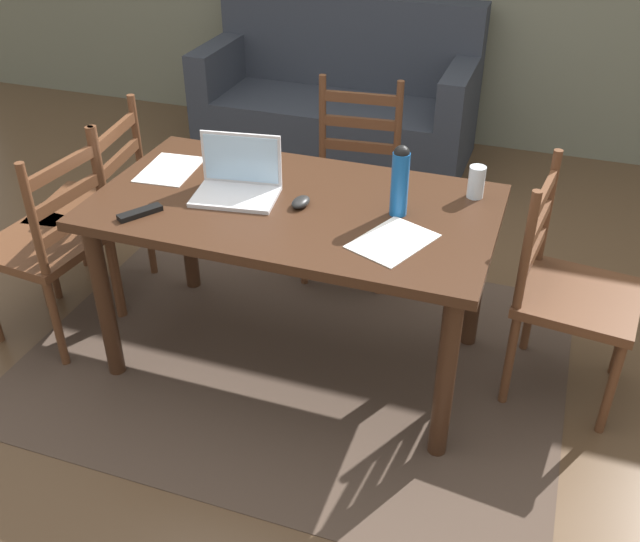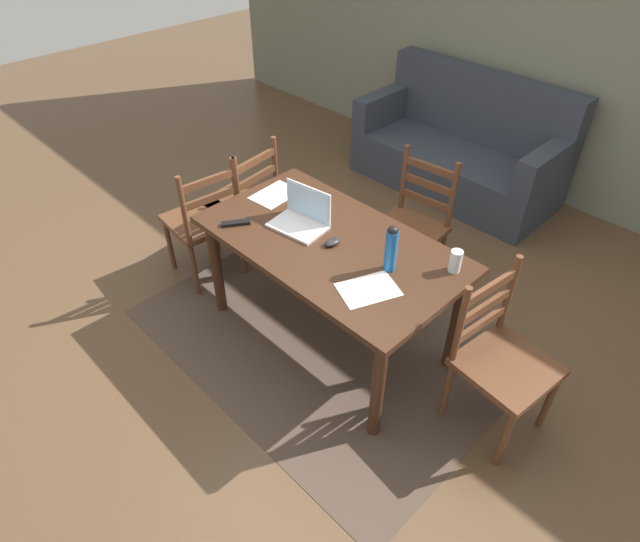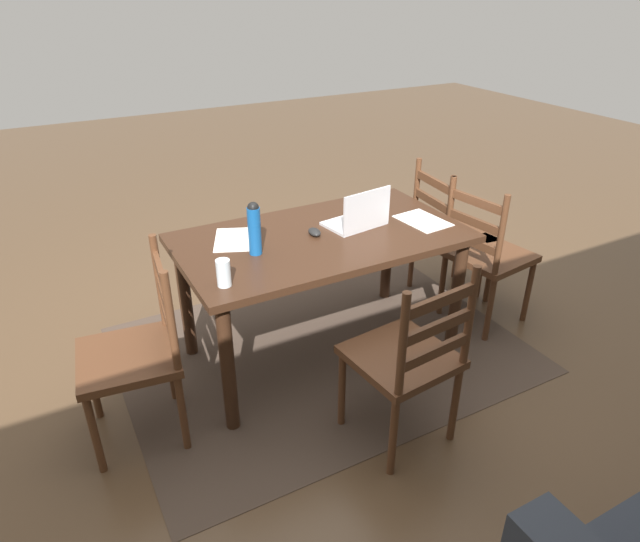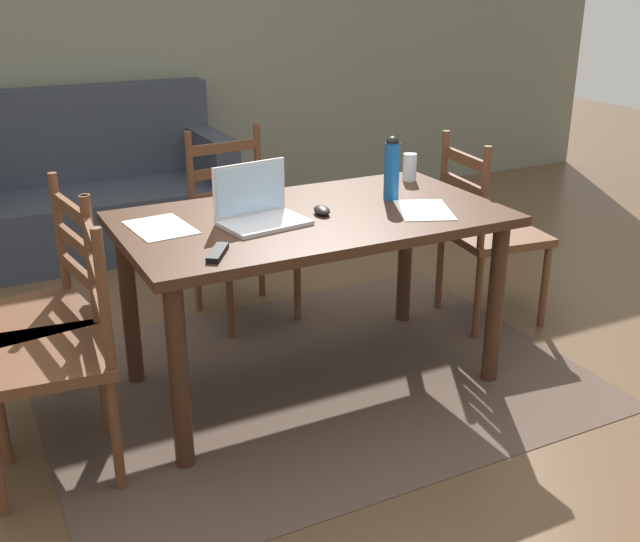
# 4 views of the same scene
# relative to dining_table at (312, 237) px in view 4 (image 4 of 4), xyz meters

# --- Properties ---
(ground_plane) EXTENTS (14.00, 14.00, 0.00)m
(ground_plane) POSITION_rel_dining_table_xyz_m (0.00, 0.00, -0.66)
(ground_plane) COLOR brown
(area_rug) EXTENTS (2.27, 1.71, 0.01)m
(area_rug) POSITION_rel_dining_table_xyz_m (0.00, 0.00, -0.66)
(area_rug) COLOR #47382D
(area_rug) RESTS_ON ground
(wall_back) EXTENTS (8.00, 0.12, 2.70)m
(wall_back) POSITION_rel_dining_table_xyz_m (0.00, 2.69, 0.69)
(wall_back) COLOR #6B6D5B
(wall_back) RESTS_ON ground
(dining_table) EXTENTS (1.55, 0.86, 0.76)m
(dining_table) POSITION_rel_dining_table_xyz_m (0.00, 0.00, 0.00)
(dining_table) COLOR #382114
(dining_table) RESTS_ON ground
(chair_left_near) EXTENTS (0.48, 0.48, 0.95)m
(chair_left_near) POSITION_rel_dining_table_xyz_m (-1.06, -0.18, -0.20)
(chair_left_near) COLOR #56331E
(chair_left_near) RESTS_ON ground
(chair_far_head) EXTENTS (0.48, 0.48, 0.95)m
(chair_far_head) POSITION_rel_dining_table_xyz_m (-0.00, 0.80, -0.20)
(chair_far_head) COLOR #56331E
(chair_far_head) RESTS_ON ground
(chair_left_far) EXTENTS (0.50, 0.50, 0.95)m
(chair_left_far) POSITION_rel_dining_table_xyz_m (-1.06, 0.18, -0.20)
(chair_left_far) COLOR #56331E
(chair_left_far) RESTS_ON ground
(chair_right_far) EXTENTS (0.49, 0.49, 0.95)m
(chair_right_far) POSITION_rel_dining_table_xyz_m (1.06, 0.18, -0.20)
(chair_right_far) COLOR #56331E
(chair_right_far) RESTS_ON ground
(couch) EXTENTS (1.80, 0.80, 1.00)m
(couch) POSITION_rel_dining_table_xyz_m (-0.53, 2.21, -0.30)
(couch) COLOR #2D333D
(couch) RESTS_ON ground
(laptop) EXTENTS (0.35, 0.27, 0.23)m
(laptop) POSITION_rel_dining_table_xyz_m (-0.23, 0.00, 0.16)
(laptop) COLOR silver
(laptop) RESTS_ON dining_table
(water_bottle) EXTENTS (0.06, 0.06, 0.27)m
(water_bottle) POSITION_rel_dining_table_xyz_m (0.40, 0.04, 0.24)
(water_bottle) COLOR #145199
(water_bottle) RESTS_ON dining_table
(drinking_glass) EXTENTS (0.06, 0.06, 0.13)m
(drinking_glass) POSITION_rel_dining_table_xyz_m (0.65, 0.28, 0.16)
(drinking_glass) COLOR silver
(drinking_glass) RESTS_ON dining_table
(computer_mouse) EXTENTS (0.07, 0.11, 0.03)m
(computer_mouse) POSITION_rel_dining_table_xyz_m (0.03, -0.02, 0.12)
(computer_mouse) COLOR black
(computer_mouse) RESTS_ON dining_table
(tv_remote) EXTENTS (0.13, 0.17, 0.02)m
(tv_remote) POSITION_rel_dining_table_xyz_m (-0.51, -0.28, 0.11)
(tv_remote) COLOR black
(tv_remote) RESTS_ON dining_table
(paper_stack_left) EXTENTS (0.24, 0.31, 0.00)m
(paper_stack_left) POSITION_rel_dining_table_xyz_m (-0.60, 0.10, 0.10)
(paper_stack_left) COLOR white
(paper_stack_left) RESTS_ON dining_table
(paper_stack_right) EXTENTS (0.31, 0.35, 0.00)m
(paper_stack_right) POSITION_rel_dining_table_xyz_m (0.43, -0.16, 0.10)
(paper_stack_right) COLOR white
(paper_stack_right) RESTS_ON dining_table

